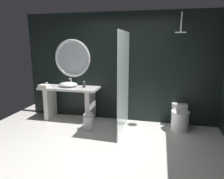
# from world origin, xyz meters

# --- Properties ---
(ground_plane) EXTENTS (5.76, 5.76, 0.00)m
(ground_plane) POSITION_xyz_m (0.00, 0.00, 0.00)
(ground_plane) COLOR silver
(back_wall_panel) EXTENTS (4.80, 0.10, 2.60)m
(back_wall_panel) POSITION_xyz_m (0.00, 1.90, 1.30)
(back_wall_panel) COLOR black
(back_wall_panel) RESTS_ON ground_plane
(vanity_counter) EXTENTS (1.45, 0.56, 0.84)m
(vanity_counter) POSITION_xyz_m (-1.21, 1.55, 0.54)
(vanity_counter) COLOR silver
(vanity_counter) RESTS_ON ground_plane
(vessel_sink) EXTENTS (0.46, 0.38, 0.19)m
(vessel_sink) POSITION_xyz_m (-1.24, 1.58, 0.90)
(vessel_sink) COLOR white
(vessel_sink) RESTS_ON vanity_counter
(tumbler_cup) EXTENTS (0.06, 0.06, 0.09)m
(tumbler_cup) POSITION_xyz_m (-1.83, 1.56, 0.88)
(tumbler_cup) COLOR silver
(tumbler_cup) RESTS_ON vanity_counter
(soap_dispenser) EXTENTS (0.06, 0.06, 0.15)m
(soap_dispenser) POSITION_xyz_m (-0.83, 1.57, 0.91)
(soap_dispenser) COLOR #282D28
(soap_dispenser) RESTS_ON vanity_counter
(round_wall_mirror) EXTENTS (0.94, 0.07, 0.94)m
(round_wall_mirror) POSITION_xyz_m (-1.21, 1.81, 1.51)
(round_wall_mirror) COLOR silver
(shower_glass_panel) EXTENTS (0.02, 1.28, 2.13)m
(shower_glass_panel) POSITION_xyz_m (0.20, 1.21, 1.07)
(shower_glass_panel) COLOR silver
(shower_glass_panel) RESTS_ON ground_plane
(rain_shower_head) EXTENTS (0.22, 0.22, 0.41)m
(rain_shower_head) POSITION_xyz_m (1.31, 1.53, 2.14)
(rain_shower_head) COLOR silver
(toilet) EXTENTS (0.40, 0.58, 0.53)m
(toilet) POSITION_xyz_m (1.42, 1.55, 0.26)
(toilet) COLOR white
(toilet) RESTS_ON ground_plane
(waste_bin) EXTENTS (0.23, 0.23, 0.39)m
(waste_bin) POSITION_xyz_m (-0.55, 1.04, 0.20)
(waste_bin) COLOR silver
(waste_bin) RESTS_ON ground_plane
(folded_hand_towel) EXTENTS (0.26, 0.21, 0.07)m
(folded_hand_towel) POSITION_xyz_m (-1.77, 1.37, 0.87)
(folded_hand_towel) COLOR silver
(folded_hand_towel) RESTS_ON vanity_counter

